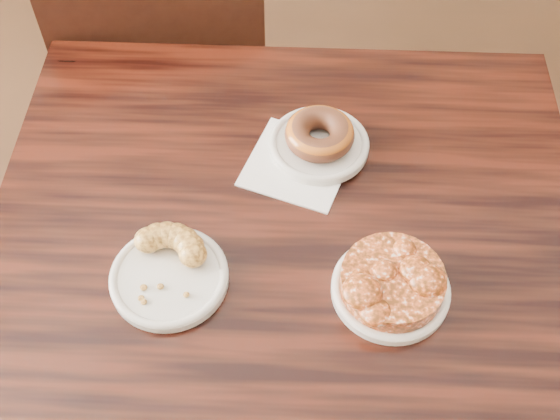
{
  "coord_description": "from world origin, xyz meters",
  "views": [
    {
      "loc": [
        -0.28,
        -0.7,
        1.56
      ],
      "look_at": [
        -0.28,
        -0.14,
        0.8
      ],
      "focal_mm": 45.0,
      "sensor_mm": 36.0,
      "label": 1
    }
  ],
  "objects_px": {
    "glazed_donut": "(320,134)",
    "apple_fritter": "(393,279)",
    "cafe_table": "(285,367)",
    "chair_far": "(158,73)",
    "cruller_fragment": "(167,269)"
  },
  "relations": [
    {
      "from": "glazed_donut",
      "to": "apple_fritter",
      "type": "bearing_deg",
      "value": -71.02
    },
    {
      "from": "glazed_donut",
      "to": "cafe_table",
      "type": "bearing_deg",
      "value": -104.45
    },
    {
      "from": "chair_far",
      "to": "apple_fritter",
      "type": "height_order",
      "value": "chair_far"
    },
    {
      "from": "cafe_table",
      "to": "cruller_fragment",
      "type": "bearing_deg",
      "value": -163.51
    },
    {
      "from": "apple_fritter",
      "to": "glazed_donut",
      "type": "bearing_deg",
      "value": 108.98
    },
    {
      "from": "chair_far",
      "to": "glazed_donut",
      "type": "bearing_deg",
      "value": 106.62
    },
    {
      "from": "cafe_table",
      "to": "cruller_fragment",
      "type": "distance_m",
      "value": 0.44
    },
    {
      "from": "glazed_donut",
      "to": "chair_far",
      "type": "bearing_deg",
      "value": 124.6
    },
    {
      "from": "cafe_table",
      "to": "apple_fritter",
      "type": "relative_size",
      "value": 4.72
    },
    {
      "from": "apple_fritter",
      "to": "cruller_fragment",
      "type": "distance_m",
      "value": 0.29
    },
    {
      "from": "cafe_table",
      "to": "glazed_donut",
      "type": "bearing_deg",
      "value": 77.9
    },
    {
      "from": "chair_far",
      "to": "glazed_donut",
      "type": "xyz_separation_m",
      "value": [
        0.34,
        -0.49,
        0.33
      ]
    },
    {
      "from": "cafe_table",
      "to": "cruller_fragment",
      "type": "relative_size",
      "value": 6.87
    },
    {
      "from": "cafe_table",
      "to": "cruller_fragment",
      "type": "xyz_separation_m",
      "value": [
        -0.16,
        -0.04,
        0.4
      ]
    },
    {
      "from": "glazed_donut",
      "to": "cruller_fragment",
      "type": "bearing_deg",
      "value": -131.68
    }
  ]
}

